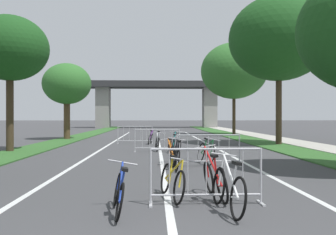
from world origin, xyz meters
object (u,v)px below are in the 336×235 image
(bicycle_blue_6, at_px, (119,193))
(bicycle_white_5, at_px, (228,189))
(crowd_barrier_nearest, at_px, (206,177))
(bicycle_red_9, at_px, (215,179))
(bicycle_silver_0, at_px, (157,143))
(tree_left_oak_near, at_px, (10,49))
(bicycle_orange_3, at_px, (172,154))
(bicycle_black_4, at_px, (176,157))
(tree_right_oak_mid, at_px, (279,39))
(bicycle_yellow_1, at_px, (172,181))
(bicycle_purple_2, at_px, (151,138))
(crowd_barrier_fourth, at_px, (135,135))
(crowd_barrier_third, at_px, (157,141))
(tree_right_maple_mid, at_px, (234,71))
(bicycle_teal_7, at_px, (174,144))
(crowd_barrier_second, at_px, (208,151))
(bicycle_silver_10, at_px, (176,143))
(bicycle_green_8, at_px, (206,153))

(bicycle_blue_6, bearing_deg, bicycle_white_5, -6.41)
(crowd_barrier_nearest, distance_m, bicycle_red_9, 0.55)
(bicycle_silver_0, bearing_deg, bicycle_white_5, 91.80)
(bicycle_white_5, bearing_deg, tree_left_oak_near, 120.12)
(bicycle_orange_3, relative_size, bicycle_black_4, 0.99)
(tree_left_oak_near, height_order, tree_right_oak_mid, tree_right_oak_mid)
(bicycle_yellow_1, relative_size, bicycle_purple_2, 1.06)
(crowd_barrier_fourth, bearing_deg, bicycle_yellow_1, -84.01)
(crowd_barrier_third, distance_m, bicycle_blue_6, 10.73)
(tree_right_oak_mid, distance_m, bicycle_blue_6, 17.47)
(bicycle_silver_0, distance_m, bicycle_purple_2, 4.10)
(bicycle_blue_6, bearing_deg, tree_right_maple_mid, 65.47)
(bicycle_teal_7, bearing_deg, bicycle_black_4, -86.27)
(crowd_barrier_third, distance_m, bicycle_silver_0, 0.60)
(crowd_barrier_third, height_order, bicycle_black_4, crowd_barrier_third)
(bicycle_red_9, bearing_deg, bicycle_purple_2, 89.71)
(crowd_barrier_third, bearing_deg, tree_left_oak_near, 178.62)
(tree_right_oak_mid, bearing_deg, bicycle_purple_2, 173.93)
(bicycle_orange_3, bearing_deg, tree_right_oak_mid, 47.94)
(bicycle_silver_0, bearing_deg, tree_right_maple_mid, -119.76)
(crowd_barrier_second, height_order, bicycle_silver_0, crowd_barrier_second)
(bicycle_blue_6, relative_size, bicycle_red_9, 0.97)
(crowd_barrier_nearest, bearing_deg, bicycle_teal_7, 90.63)
(bicycle_teal_7, bearing_deg, bicycle_blue_6, -92.17)
(bicycle_orange_3, bearing_deg, tree_right_maple_mid, 67.68)
(bicycle_purple_2, distance_m, bicycle_red_9, 14.38)
(tree_left_oak_near, xyz_separation_m, bicycle_yellow_1, (7.02, -9.79, -4.39))
(crowd_barrier_fourth, relative_size, bicycle_yellow_1, 1.27)
(crowd_barrier_third, distance_m, bicycle_white_5, 10.71)
(crowd_barrier_nearest, height_order, bicycle_red_9, crowd_barrier_nearest)
(bicycle_yellow_1, height_order, bicycle_orange_3, bicycle_orange_3)
(bicycle_blue_6, bearing_deg, bicycle_purple_2, 80.62)
(tree_right_maple_mid, bearing_deg, crowd_barrier_nearest, -103.46)
(bicycle_teal_7, bearing_deg, bicycle_white_5, -81.91)
(crowd_barrier_fourth, relative_size, bicycle_purple_2, 1.34)
(bicycle_silver_0, relative_size, bicycle_red_9, 0.97)
(tree_right_maple_mid, height_order, bicycle_teal_7, tree_right_maple_mid)
(bicycle_silver_10, bearing_deg, bicycle_black_4, 74.37)
(bicycle_black_4, bearing_deg, crowd_barrier_nearest, -88.55)
(tree_right_oak_mid, bearing_deg, bicycle_red_9, -113.70)
(bicycle_yellow_1, bearing_deg, crowd_barrier_fourth, -96.13)
(tree_left_oak_near, distance_m, bicycle_silver_0, 8.09)
(tree_right_maple_mid, height_order, bicycle_purple_2, tree_right_maple_mid)
(tree_right_maple_mid, bearing_deg, crowd_barrier_third, -114.90)
(tree_right_maple_mid, relative_size, bicycle_green_8, 4.66)
(crowd_barrier_fourth, distance_m, bicycle_teal_7, 5.81)
(tree_right_maple_mid, bearing_deg, bicycle_red_9, -103.18)
(bicycle_orange_3, bearing_deg, bicycle_yellow_1, -96.53)
(tree_left_oak_near, xyz_separation_m, tree_right_oak_mid, (13.80, 3.71, 1.36))
(bicycle_silver_0, xyz_separation_m, bicycle_orange_3, (0.45, -5.10, 0.01))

